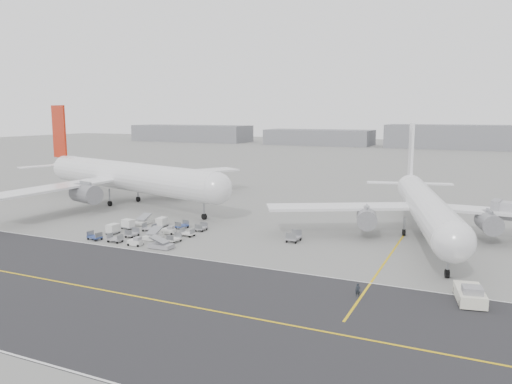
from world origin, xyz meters
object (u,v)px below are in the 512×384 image
at_px(airliner_a, 124,176).
at_px(ground_crew_a, 358,290).
at_px(pushback_tug, 470,294).
at_px(airliner_b, 425,206).

xyz_separation_m(airliner_a, ground_crew_a, (62.74, -36.17, -5.79)).
bearing_deg(pushback_tug, ground_crew_a, -173.52).
height_order(airliner_b, ground_crew_a, airliner_b).
distance_m(airliner_a, airliner_b, 66.41).
bearing_deg(pushback_tug, airliner_a, 145.53).
bearing_deg(airliner_a, airliner_b, -77.32).
bearing_deg(pushback_tug, airliner_b, 94.92).
distance_m(pushback_tug, ground_crew_a, 12.26).
bearing_deg(ground_crew_a, airliner_b, 75.35).
relative_size(airliner_b, pushback_tug, 6.86).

